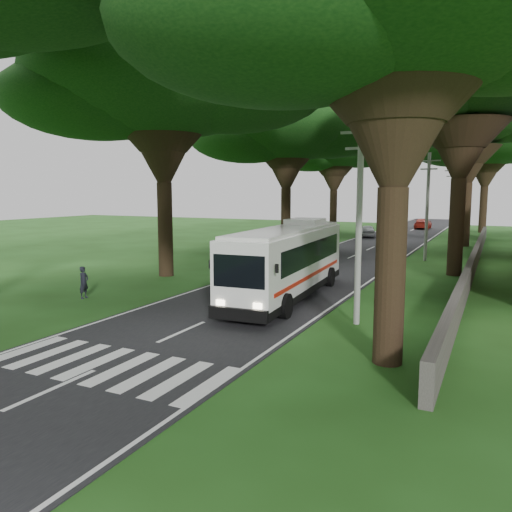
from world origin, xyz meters
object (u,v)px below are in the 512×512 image
at_px(pole_near, 359,218).
at_px(pole_mid, 427,205).
at_px(pole_far, 451,200).
at_px(distant_car_c, 423,224).
at_px(distant_car_a, 367,231).
at_px(coach_bus, 288,260).
at_px(distant_car_b, 394,224).
at_px(pedestrian, 84,282).

distance_m(pole_near, pole_mid, 20.00).
bearing_deg(pole_far, distant_car_c, 109.40).
relative_size(pole_far, distant_car_a, 1.99).
relative_size(pole_mid, coach_bus, 0.68).
bearing_deg(pole_far, pole_mid, -90.00).
xyz_separation_m(pole_near, pole_far, (0.00, 40.00, 0.00)).
bearing_deg(pole_mid, distant_car_a, 116.21).
bearing_deg(distant_car_b, pole_near, -87.52).
bearing_deg(distant_car_c, pole_mid, 96.46).
bearing_deg(pedestrian, pole_mid, -37.93).
bearing_deg(coach_bus, pole_far, 79.58).
height_order(pole_near, pole_far, same).
distance_m(distant_car_a, distant_car_b, 12.85).
bearing_deg(pole_near, coach_bus, 142.11).
height_order(distant_car_c, pedestrian, pedestrian).
height_order(pole_far, distant_car_a, pole_far).
distance_m(pole_near, distant_car_a, 38.38).
bearing_deg(pole_mid, coach_bus, -104.44).
height_order(distant_car_a, distant_car_c, distant_car_c).
relative_size(pole_near, distant_car_b, 1.99).
relative_size(distant_car_a, distant_car_c, 0.82).
bearing_deg(coach_bus, pole_mid, 71.82).
distance_m(pole_far, distant_car_b, 13.33).
bearing_deg(distant_car_c, pole_near, 93.51).
bearing_deg(pedestrian, distant_car_c, -15.05).
xyz_separation_m(pole_near, distant_car_b, (-7.96, 50.11, -3.49)).
bearing_deg(distant_car_a, coach_bus, 79.87).
xyz_separation_m(distant_car_a, pedestrian, (-4.68, -38.40, 0.07)).
distance_m(coach_bus, distant_car_b, 46.93).
relative_size(coach_bus, distant_car_b, 2.94).
height_order(distant_car_a, distant_car_b, distant_car_a).
xyz_separation_m(distant_car_b, distant_car_c, (3.42, 2.79, 0.05)).
height_order(distant_car_b, pedestrian, pedestrian).
xyz_separation_m(pole_mid, pedestrian, (-13.18, -21.13, -3.40)).
bearing_deg(distant_car_c, distant_car_a, 74.40).
distance_m(pole_far, distant_car_a, 9.58).
relative_size(pole_mid, distant_car_c, 1.64).
height_order(pole_mid, distant_car_a, pole_mid).
bearing_deg(pole_mid, distant_car_c, 97.86).
xyz_separation_m(pole_mid, distant_car_b, (-7.96, 30.11, -3.49)).
bearing_deg(pole_near, distant_car_c, 94.91).
height_order(pole_mid, pole_far, same).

